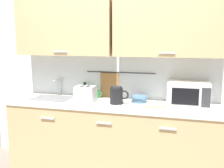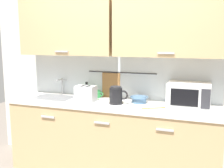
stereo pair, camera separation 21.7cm
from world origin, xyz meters
TOP-DOWN VIEW (x-y plane):
  - counter_unit at (-0.01, 0.30)m, footprint 2.53×0.64m
  - back_wall_assembly at (-0.00, 0.53)m, footprint 3.70×0.41m
  - sink_faucet at (-0.81, 0.53)m, footprint 0.09×0.17m
  - microwave at (0.88, 0.41)m, footprint 0.46×0.35m
  - electric_kettle at (0.08, 0.26)m, footprint 0.23×0.16m
  - dish_soap_bottle at (-0.42, 0.51)m, footprint 0.06×0.06m
  - mug_near_sink at (-0.26, 0.50)m, footprint 0.12×0.08m
  - mixing_bowl at (0.32, 0.40)m, footprint 0.21×0.21m
  - toaster at (-0.32, 0.26)m, footprint 0.26×0.17m
  - wooden_spoon at (0.56, 0.21)m, footprint 0.26×0.16m

SIDE VIEW (x-z plane):
  - counter_unit at x=-0.01m, z-range 0.01..0.91m
  - wooden_spoon at x=0.56m, z-range 0.90..0.91m
  - mixing_bowl at x=0.32m, z-range 0.91..0.98m
  - mug_near_sink at x=-0.26m, z-range 0.90..1.00m
  - dish_soap_bottle at x=-0.42m, z-range 0.89..1.08m
  - toaster at x=-0.32m, z-range 0.90..1.09m
  - electric_kettle at x=0.08m, z-range 0.90..1.11m
  - microwave at x=0.88m, z-range 0.90..1.17m
  - sink_faucet at x=-0.81m, z-range 0.93..1.15m
  - back_wall_assembly at x=0.00m, z-range 0.27..2.77m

